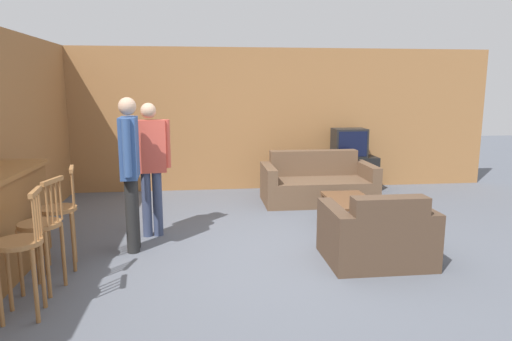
{
  "coord_description": "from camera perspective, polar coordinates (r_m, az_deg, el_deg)",
  "views": [
    {
      "loc": [
        -0.78,
        -4.85,
        1.89
      ],
      "look_at": [
        -0.11,
        0.8,
        0.85
      ],
      "focal_mm": 32.0,
      "sensor_mm": 36.0,
      "label": 1
    }
  ],
  "objects": [
    {
      "name": "person_by_window",
      "position": [
        5.88,
        -13.06,
        1.15
      ],
      "size": [
        0.5,
        0.2,
        1.7
      ],
      "color": "#384260",
      "rests_on": "ground_plane"
    },
    {
      "name": "bar_chair_far",
      "position": [
        5.18,
        -23.32,
        -5.29
      ],
      "size": [
        0.46,
        0.46,
        1.08
      ],
      "color": "#996638",
      "rests_on": "ground_plane"
    },
    {
      "name": "bar_chair_mid",
      "position": [
        4.68,
        -25.22,
        -7.06
      ],
      "size": [
        0.46,
        0.46,
        1.08
      ],
      "color": "#996638",
      "rests_on": "ground_plane"
    },
    {
      "name": "wall_left",
      "position": [
        6.62,
        -27.98,
        4.04
      ],
      "size": [
        0.08,
        8.59,
        2.6
      ],
      "color": "#9E6B3D",
      "rests_on": "ground_plane"
    },
    {
      "name": "tv",
      "position": [
        8.53,
        11.57,
        3.42
      ],
      "size": [
        0.59,
        0.43,
        0.52
      ],
      "color": "black",
      "rests_on": "tv_unit"
    },
    {
      "name": "coffee_table",
      "position": [
        6.38,
        11.72,
        -3.98
      ],
      "size": [
        0.58,
        1.02,
        0.39
      ],
      "color": "brown",
      "rests_on": "ground_plane"
    },
    {
      "name": "wall_back",
      "position": [
        8.49,
        -1.48,
        6.37
      ],
      "size": [
        9.4,
        0.08,
        2.6
      ],
      "color": "#9E6B3D",
      "rests_on": "ground_plane"
    },
    {
      "name": "bar_chair_near",
      "position": [
        4.24,
        -27.32,
        -9.02
      ],
      "size": [
        0.42,
        0.42,
        1.08
      ],
      "color": "#996638",
      "rests_on": "ground_plane"
    },
    {
      "name": "ground_plane",
      "position": [
        5.26,
        2.25,
        -10.7
      ],
      "size": [
        24.0,
        24.0,
        0.0
      ],
      "primitive_type": "plane",
      "color": "#565B66"
    },
    {
      "name": "armchair_near",
      "position": [
        5.19,
        14.89,
        -7.97
      ],
      "size": [
        1.1,
        0.9,
        0.8
      ],
      "color": "#4C3828",
      "rests_on": "ground_plane"
    },
    {
      "name": "couch_far",
      "position": [
        7.7,
        7.67,
        -1.75
      ],
      "size": [
        1.83,
        0.94,
        0.82
      ],
      "color": "brown",
      "rests_on": "ground_plane"
    },
    {
      "name": "person_by_counter",
      "position": [
        5.4,
        -15.46,
        0.6
      ],
      "size": [
        0.21,
        0.59,
        1.78
      ],
      "color": "black",
      "rests_on": "ground_plane"
    },
    {
      "name": "tv_unit",
      "position": [
        8.62,
        11.42,
        -0.38
      ],
      "size": [
        1.04,
        0.48,
        0.63
      ],
      "color": "black",
      "rests_on": "ground_plane"
    }
  ]
}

